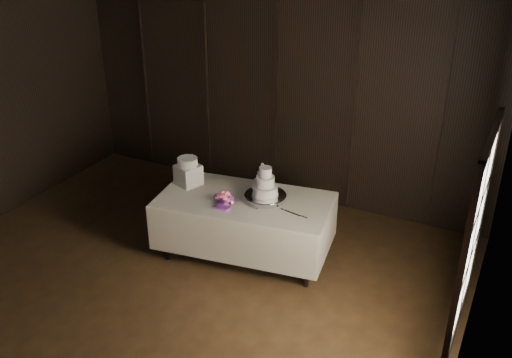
# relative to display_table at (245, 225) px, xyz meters

# --- Properties ---
(room) EXTENTS (6.08, 7.08, 3.08)m
(room) POSITION_rel_display_table_xyz_m (-0.41, -1.79, 1.08)
(room) COLOR black
(room) RESTS_ON ground
(window) EXTENTS (0.06, 1.16, 1.56)m
(window) POSITION_rel_display_table_xyz_m (2.56, -1.29, 1.28)
(window) COLOR black
(window) RESTS_ON room
(display_table) EXTENTS (2.12, 1.32, 0.76)m
(display_table) POSITION_rel_display_table_xyz_m (0.00, 0.00, 0.00)
(display_table) COLOR beige
(display_table) RESTS_ON ground
(cake_stand) EXTENTS (0.59, 0.59, 0.09)m
(cake_stand) POSITION_rel_display_table_xyz_m (0.24, 0.05, 0.39)
(cake_stand) COLOR silver
(cake_stand) RESTS_ON display_table
(wedding_cake) EXTENTS (0.33, 0.28, 0.34)m
(wedding_cake) POSITION_rel_display_table_xyz_m (0.22, 0.04, 0.57)
(wedding_cake) COLOR white
(wedding_cake) RESTS_ON cake_stand
(bouquet) EXTENTS (0.31, 0.40, 0.18)m
(bouquet) POSITION_rel_display_table_xyz_m (-0.16, -0.20, 0.41)
(bouquet) COLOR #DB5579
(bouquet) RESTS_ON display_table
(box_pedestal) EXTENTS (0.33, 0.33, 0.25)m
(box_pedestal) POSITION_rel_display_table_xyz_m (-0.78, 0.03, 0.47)
(box_pedestal) COLOR white
(box_pedestal) RESTS_ON display_table
(small_cake) EXTENTS (0.26, 0.26, 0.10)m
(small_cake) POSITION_rel_display_table_xyz_m (-0.78, 0.03, 0.64)
(small_cake) COLOR white
(small_cake) RESTS_ON box_pedestal
(cake_knife) EXTENTS (0.37, 0.10, 0.01)m
(cake_knife) POSITION_rel_display_table_xyz_m (0.60, -0.06, 0.35)
(cake_knife) COLOR silver
(cake_knife) RESTS_ON display_table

